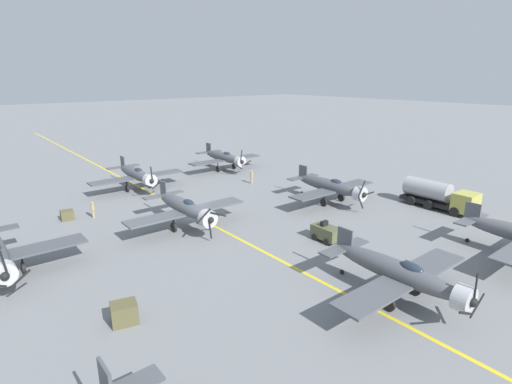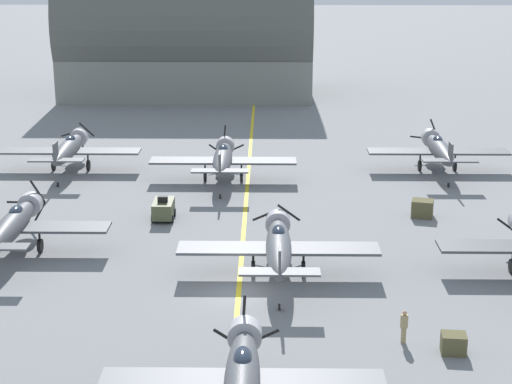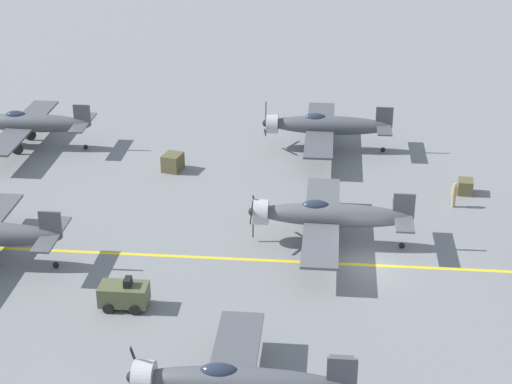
% 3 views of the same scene
% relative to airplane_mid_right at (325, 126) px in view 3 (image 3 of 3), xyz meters
% --- Properties ---
extents(ground_plane, '(400.00, 400.00, 0.00)m').
position_rel_airplane_mid_right_xyz_m(ground_plane, '(-17.86, -2.98, -2.01)').
color(ground_plane, slate).
extents(taxiway_stripe, '(0.30, 160.00, 0.01)m').
position_rel_airplane_mid_right_xyz_m(taxiway_stripe, '(-17.86, -2.98, -2.01)').
color(taxiway_stripe, yellow).
rests_on(taxiway_stripe, ground).
extents(airplane_mid_right, '(12.00, 9.98, 3.80)m').
position_rel_airplane_mid_right_xyz_m(airplane_mid_right, '(0.00, 0.00, 0.00)').
color(airplane_mid_right, '#494C51').
rests_on(airplane_mid_right, ground).
extents(airplane_mid_left, '(12.00, 9.98, 3.65)m').
position_rel_airplane_mid_right_xyz_m(airplane_mid_left, '(-32.29, 3.12, 0.00)').
color(airplane_mid_left, '#4D5055').
rests_on(airplane_mid_left, ground).
extents(airplane_far_right, '(12.00, 9.98, 3.68)m').
position_rel_airplane_mid_right_xyz_m(airplane_far_right, '(-1.62, 23.06, 0.00)').
color(airplane_far_right, '#4E5055').
rests_on(airplane_far_right, ground).
extents(airplane_mid_center, '(12.00, 9.98, 3.65)m').
position_rel_airplane_mid_right_xyz_m(airplane_mid_center, '(-15.57, -0.51, 0.00)').
color(airplane_mid_center, '#54565C').
rests_on(airplane_mid_center, ground).
extents(tow_tractor, '(1.57, 2.60, 1.79)m').
position_rel_airplane_mid_right_xyz_m(tow_tractor, '(-23.65, 10.18, -1.22)').
color(tow_tractor, '#515638').
rests_on(tow_tractor, ground).
extents(ground_crew_inspecting, '(0.38, 0.38, 1.75)m').
position_rel_airplane_mid_right_xyz_m(ground_crew_inspecting, '(-9.40, -8.84, -1.06)').
color(ground_crew_inspecting, tan).
rests_on(ground_crew_inspecting, ground).
extents(supply_crate_by_tanker, '(1.30, 1.12, 1.00)m').
position_rel_airplane_mid_right_xyz_m(supply_crate_by_tanker, '(-7.13, -9.90, -1.51)').
color(supply_crate_by_tanker, brown).
rests_on(supply_crate_by_tanker, ground).
extents(supply_crate_mid_lane, '(1.77, 1.58, 1.26)m').
position_rel_airplane_mid_right_xyz_m(supply_crate_mid_lane, '(-5.05, 10.97, -1.38)').
color(supply_crate_mid_lane, brown).
rests_on(supply_crate_mid_lane, ground).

